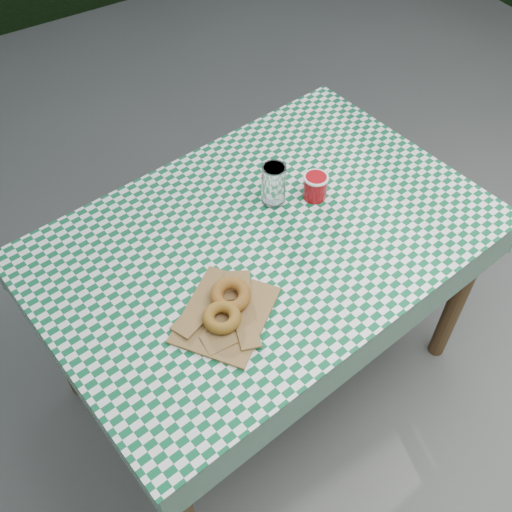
{
  "coord_description": "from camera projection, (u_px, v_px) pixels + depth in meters",
  "views": [
    {
      "loc": [
        -0.78,
        -1.1,
        2.03
      ],
      "look_at": [
        -0.22,
        -0.2,
        0.79
      ],
      "focal_mm": 41.88,
      "sensor_mm": 36.0,
      "label": 1
    }
  ],
  "objects": [
    {
      "name": "coffee_mug",
      "position": [
        315.0,
        187.0,
        1.79
      ],
      "size": [
        0.18,
        0.18,
        0.08
      ],
      "primitive_type": null,
      "rotation": [
        0.0,
        0.0,
        0.36
      ],
      "color": "maroon",
      "rests_on": "tablecloth"
    },
    {
      "name": "table",
      "position": [
        263.0,
        312.0,
        2.01
      ],
      "size": [
        1.38,
        1.01,
        0.75
      ],
      "primitive_type": "cube",
      "rotation": [
        0.0,
        0.0,
        0.12
      ],
      "color": "brown",
      "rests_on": "ground"
    },
    {
      "name": "tablecloth",
      "position": [
        264.0,
        236.0,
        1.72
      ],
      "size": [
        1.4,
        1.03,
        0.01
      ],
      "primitive_type": "cube",
      "rotation": [
        0.0,
        0.0,
        0.12
      ],
      "color": "#0D5730",
      "rests_on": "table"
    },
    {
      "name": "paper_bag",
      "position": [
        226.0,
        314.0,
        1.53
      ],
      "size": [
        0.33,
        0.32,
        0.01
      ],
      "primitive_type": "cube",
      "rotation": [
        0.0,
        0.0,
        0.63
      ],
      "color": "olive",
      "rests_on": "tablecloth"
    },
    {
      "name": "ground",
      "position": [
        275.0,
        327.0,
        2.41
      ],
      "size": [
        60.0,
        60.0,
        0.0
      ],
      "primitive_type": "plane",
      "color": "#555651",
      "rests_on": "ground"
    },
    {
      "name": "drinking_glass",
      "position": [
        274.0,
        184.0,
        1.76
      ],
      "size": [
        0.1,
        0.1,
        0.13
      ],
      "primitive_type": "cylinder",
      "rotation": [
        0.0,
        0.0,
        0.5
      ],
      "color": "white",
      "rests_on": "tablecloth"
    },
    {
      "name": "bagel_front",
      "position": [
        222.0,
        317.0,
        1.5
      ],
      "size": [
        0.14,
        0.14,
        0.03
      ],
      "primitive_type": "torus",
      "rotation": [
        0.0,
        0.0,
        0.56
      ],
      "color": "brown",
      "rests_on": "paper_bag"
    },
    {
      "name": "bagel_back",
      "position": [
        231.0,
        295.0,
        1.54
      ],
      "size": [
        0.14,
        0.14,
        0.03
      ],
      "primitive_type": "torus",
      "rotation": [
        0.0,
        0.0,
        -0.47
      ],
      "color": "#9B6C20",
      "rests_on": "paper_bag"
    }
  ]
}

